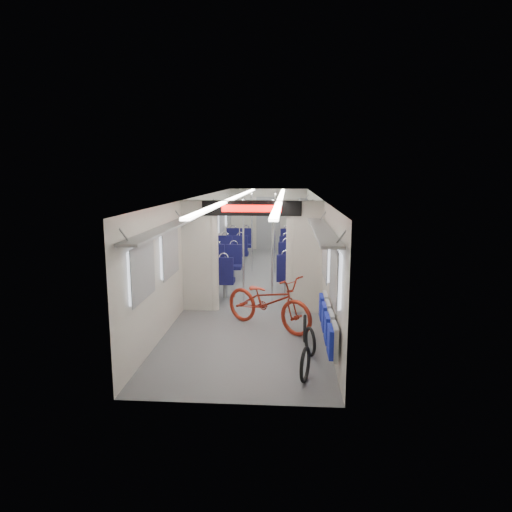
# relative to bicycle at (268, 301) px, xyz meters

# --- Properties ---
(carriage) EXTENTS (12.00, 12.02, 2.31)m
(carriage) POSITION_rel_bicycle_xyz_m (-0.39, 2.83, 0.99)
(carriage) COLOR #515456
(carriage) RESTS_ON ground
(bicycle) EXTENTS (1.97, 1.69, 1.02)m
(bicycle) POSITION_rel_bicycle_xyz_m (0.00, 0.00, 0.00)
(bicycle) COLOR maroon
(bicycle) RESTS_ON ground
(flip_bench) EXTENTS (0.12, 2.07, 0.48)m
(flip_bench) POSITION_rel_bicycle_xyz_m (0.97, -1.36, 0.07)
(flip_bench) COLOR gray
(flip_bench) RESTS_ON carriage
(bike_hoop_a) EXTENTS (0.18, 0.50, 0.50)m
(bike_hoop_a) POSITION_rel_bicycle_xyz_m (0.60, -2.21, -0.28)
(bike_hoop_a) COLOR black
(bike_hoop_a) RESTS_ON ground
(bike_hoop_b) EXTENTS (0.18, 0.47, 0.47)m
(bike_hoop_b) POSITION_rel_bicycle_xyz_m (0.71, -1.29, -0.30)
(bike_hoop_b) COLOR black
(bike_hoop_b) RESTS_ON ground
(bike_hoop_c) EXTENTS (0.06, 0.48, 0.48)m
(bike_hoop_c) POSITION_rel_bicycle_xyz_m (0.65, -0.69, -0.30)
(bike_hoop_c) COLOR black
(bike_hoop_c) RESTS_ON ground
(seat_bay_near_left) EXTENTS (0.90, 2.04, 1.09)m
(seat_bay_near_left) POSITION_rel_bicycle_xyz_m (-1.32, 2.85, 0.03)
(seat_bay_near_left) COLOR #0E0D3B
(seat_bay_near_left) RESTS_ON ground
(seat_bay_near_right) EXTENTS (0.91, 2.08, 1.10)m
(seat_bay_near_right) POSITION_rel_bicycle_xyz_m (0.55, 3.25, 0.03)
(seat_bay_near_right) COLOR #0E0D3B
(seat_bay_near_right) RESTS_ON ground
(seat_bay_far_left) EXTENTS (0.91, 2.06, 1.10)m
(seat_bay_far_left) POSITION_rel_bicycle_xyz_m (-1.32, 6.54, 0.03)
(seat_bay_far_left) COLOR #0E0D3B
(seat_bay_far_left) RESTS_ON ground
(seat_bay_far_right) EXTENTS (0.90, 2.05, 1.09)m
(seat_bay_far_right) POSITION_rel_bicycle_xyz_m (0.55, 6.55, 0.03)
(seat_bay_far_right) COLOR #0E0D3B
(seat_bay_far_right) RESTS_ON ground
(stanchion_near_left) EXTENTS (0.04, 0.04, 2.30)m
(stanchion_near_left) POSITION_rel_bicycle_xyz_m (-0.62, 1.62, 0.64)
(stanchion_near_left) COLOR silver
(stanchion_near_left) RESTS_ON ground
(stanchion_near_right) EXTENTS (0.04, 0.04, 2.30)m
(stanchion_near_right) POSITION_rel_bicycle_xyz_m (0.02, 1.54, 0.64)
(stanchion_near_right) COLOR silver
(stanchion_near_right) RESTS_ON ground
(stanchion_far_left) EXTENTS (0.04, 0.04, 2.30)m
(stanchion_far_left) POSITION_rel_bicycle_xyz_m (-0.69, 5.02, 0.64)
(stanchion_far_left) COLOR silver
(stanchion_far_left) RESTS_ON ground
(stanchion_far_right) EXTENTS (0.05, 0.05, 2.30)m
(stanchion_far_right) POSITION_rel_bicycle_xyz_m (-0.02, 4.83, 0.64)
(stanchion_far_right) COLOR silver
(stanchion_far_right) RESTS_ON ground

